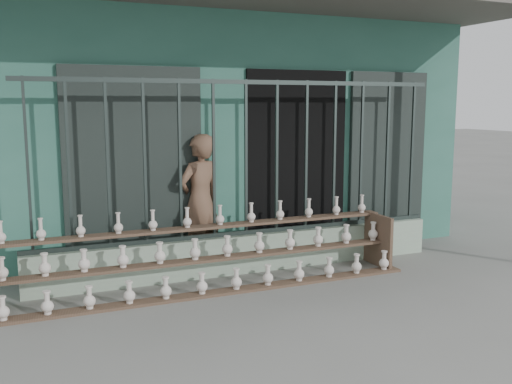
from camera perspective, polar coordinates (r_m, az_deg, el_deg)
name	(u,v)px	position (r m, az deg, el deg)	size (l,w,h in m)	color
ground	(295,307)	(5.74, 3.94, -11.37)	(60.00, 60.00, 0.00)	slate
workshop_building	(179,126)	(9.36, -7.69, 6.59)	(7.40, 6.60, 3.21)	#326A59
parapet_wall	(246,253)	(6.80, -0.98, -6.10)	(5.00, 0.20, 0.45)	#9EB89E
security_fence	(246,159)	(6.60, -1.01, 3.37)	(5.00, 0.04, 1.80)	#283330
shelf_rack	(212,255)	(6.20, -4.45, -6.31)	(4.50, 0.68, 0.85)	brown
elderly_woman	(200,202)	(6.88, -5.60, -0.96)	(0.59, 0.39, 1.63)	brown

